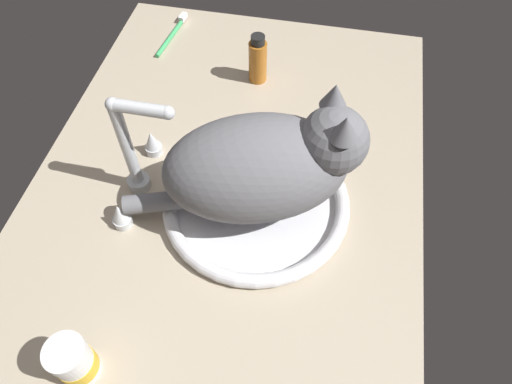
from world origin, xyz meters
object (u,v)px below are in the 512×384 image
cat (269,164)px  amber_bottle (257,60)px  faucet (135,156)px  toothbrush (172,34)px  pill_bottle (74,362)px  sink_basin (256,202)px

cat → amber_bottle: size_ratio=3.54×
faucet → toothbrush: (42.63, 8.11, -7.84)cm
faucet → cat: (0.65, -22.31, 2.67)cm
faucet → cat: size_ratio=0.55×
faucet → amber_bottle: bearing=-23.8°
cat → pill_bottle: 39.05cm
sink_basin → toothbrush: (42.63, 28.48, -0.44)cm
cat → toothbrush: (41.98, 30.41, -10.51)cm
pill_bottle → cat: bearing=-31.7°
amber_bottle → pill_bottle: size_ratio=1.26×
amber_bottle → pill_bottle: (-64.09, 12.01, -1.08)cm
faucet → amber_bottle: 35.22cm
amber_bottle → pill_bottle: bearing=169.4°
sink_basin → pill_bottle: bearing=150.3°
sink_basin → toothbrush: bearing=33.7°
sink_basin → amber_bottle: amber_bottle is taller
sink_basin → pill_bottle: (-32.01, 18.24, 2.91)cm
toothbrush → cat: bearing=-144.1°
amber_bottle → toothbrush: 25.02cm
sink_basin → amber_bottle: bearing=11.0°
faucet → toothbrush: bearing=10.8°
pill_bottle → toothbrush: 75.41cm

